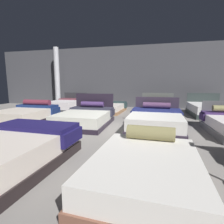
{
  "coord_description": "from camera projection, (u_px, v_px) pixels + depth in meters",
  "views": [
    {
      "loc": [
        1.17,
        -4.92,
        1.35
      ],
      "look_at": [
        -0.26,
        0.71,
        0.42
      ],
      "focal_mm": 28.22,
      "sensor_mm": 36.0,
      "label": 1
    }
  ],
  "objects": [
    {
      "name": "showroom_back_wall",
      "position": [
        136.0,
        77.0,
        10.08
      ],
      "size": [
        18.0,
        0.06,
        3.5
      ],
      "primitive_type": "cube",
      "color": "#47474C",
      "rests_on": "ground_plane"
    },
    {
      "name": "bed_4",
      "position": [
        26.0,
        115.0,
        6.3
      ],
      "size": [
        1.67,
        2.01,
        0.75
      ],
      "rotation": [
        0.0,
        0.0,
        0.0
      ],
      "color": "black",
      "rests_on": "ground_plane"
    },
    {
      "name": "bed_5",
      "position": [
        86.0,
        117.0,
        5.87
      ],
      "size": [
        1.64,
        2.15,
        0.99
      ],
      "rotation": [
        0.0,
        0.0,
        0.03
      ],
      "color": "black",
      "rests_on": "ground_plane"
    },
    {
      "name": "bed_6",
      "position": [
        155.0,
        121.0,
        5.22
      ],
      "size": [
        1.61,
        2.04,
        0.91
      ],
      "rotation": [
        0.0,
        0.0,
        -0.02
      ],
      "color": "#2F2635",
      "rests_on": "ground_plane"
    },
    {
      "name": "bed_2",
      "position": [
        146.0,
        168.0,
        2.4
      ],
      "size": [
        1.52,
        1.98,
        0.64
      ],
      "rotation": [
        0.0,
        0.0,
        -0.04
      ],
      "color": "brown",
      "rests_on": "ground_plane"
    },
    {
      "name": "bed_11",
      "position": [
        209.0,
        110.0,
        7.55
      ],
      "size": [
        1.63,
        2.24,
        0.92
      ],
      "rotation": [
        0.0,
        0.0,
        0.04
      ],
      "color": "#2C3533",
      "rests_on": "ground_plane"
    },
    {
      "name": "ground_plane",
      "position": [
        115.0,
        130.0,
        5.21
      ],
      "size": [
        18.0,
        18.0,
        0.02
      ],
      "primitive_type": "cube",
      "color": "gray"
    },
    {
      "name": "bed_10",
      "position": [
        156.0,
        108.0,
        8.12
      ],
      "size": [
        1.79,
        2.09,
        0.9
      ],
      "rotation": [
        0.0,
        0.0,
        -0.05
      ],
      "color": "#585B57",
      "rests_on": "ground_plane"
    },
    {
      "name": "bed_8",
      "position": [
        67.0,
        105.0,
        9.22
      ],
      "size": [
        1.56,
        2.15,
        0.87
      ],
      "rotation": [
        0.0,
        0.0,
        -0.03
      ],
      "color": "#2F3034",
      "rests_on": "ground_plane"
    },
    {
      "name": "bed_1",
      "position": [
        13.0,
        150.0,
        2.94
      ],
      "size": [
        1.66,
        2.04,
        0.58
      ],
      "rotation": [
        0.0,
        0.0,
        -0.02
      ],
      "color": "black",
      "rests_on": "ground_plane"
    },
    {
      "name": "support_pillar",
      "position": [
        57.0,
        77.0,
        10.65
      ],
      "size": [
        0.31,
        0.31,
        3.5
      ],
      "primitive_type": "cylinder",
      "color": "silver",
      "rests_on": "ground_plane"
    },
    {
      "name": "bed_9",
      "position": [
        108.0,
        108.0,
        8.63
      ],
      "size": [
        1.6,
        2.05,
        0.45
      ],
      "rotation": [
        0.0,
        0.0,
        -0.04
      ],
      "color": "#966C48",
      "rests_on": "ground_plane"
    }
  ]
}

